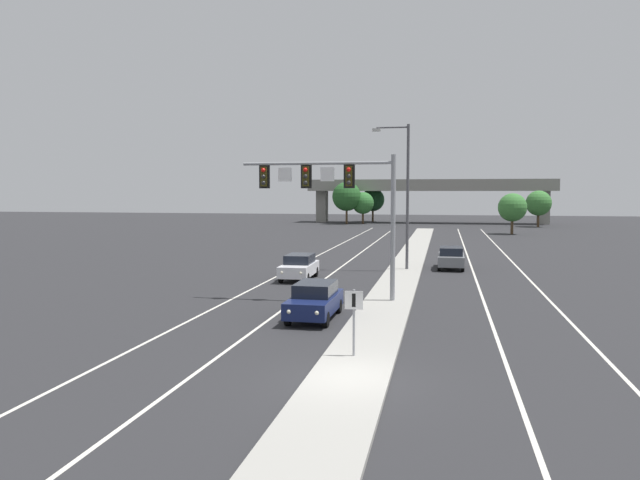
{
  "coord_description": "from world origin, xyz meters",
  "views": [
    {
      "loc": [
        2.67,
        -17.18,
        5.54
      ],
      "look_at": [
        -3.2,
        11.52,
        3.2
      ],
      "focal_mm": 34.14,
      "sensor_mm": 36.0,
      "label": 1
    }
  ],
  "objects_px": {
    "street_lamp_median": "(404,188)",
    "tree_far_left_b": "(347,197)",
    "car_oncoming_navy": "(315,300)",
    "tree_far_left_c": "(373,200)",
    "tree_far_right_a": "(539,203)",
    "car_oncoming_white": "(299,267)",
    "median_sign_post": "(354,313)",
    "tree_far_left_a": "(363,203)",
    "overhead_signal_mast": "(338,192)",
    "car_receding_grey": "(451,257)",
    "tree_far_right_c": "(512,208)"
  },
  "relations": [
    {
      "from": "car_oncoming_navy",
      "to": "tree_far_left_c",
      "type": "relative_size",
      "value": 0.72
    },
    {
      "from": "median_sign_post",
      "to": "car_receding_grey",
      "type": "height_order",
      "value": "median_sign_post"
    },
    {
      "from": "tree_far_right_c",
      "to": "tree_far_left_b",
      "type": "bearing_deg",
      "value": 140.4
    },
    {
      "from": "median_sign_post",
      "to": "car_receding_grey",
      "type": "distance_m",
      "value": 25.21
    },
    {
      "from": "car_receding_grey",
      "to": "overhead_signal_mast",
      "type": "bearing_deg",
      "value": -111.68
    },
    {
      "from": "car_receding_grey",
      "to": "tree_far_left_b",
      "type": "distance_m",
      "value": 61.09
    },
    {
      "from": "tree_far_left_c",
      "to": "tree_far_right_c",
      "type": "bearing_deg",
      "value": -54.12
    },
    {
      "from": "median_sign_post",
      "to": "tree_far_right_c",
      "type": "relative_size",
      "value": 0.41
    },
    {
      "from": "median_sign_post",
      "to": "tree_far_left_a",
      "type": "bearing_deg",
      "value": 97.33
    },
    {
      "from": "street_lamp_median",
      "to": "tree_far_right_c",
      "type": "xyz_separation_m",
      "value": [
        11.39,
        39.76,
        -2.32
      ]
    },
    {
      "from": "tree_far_left_b",
      "to": "street_lamp_median",
      "type": "bearing_deg",
      "value": -77.26
    },
    {
      "from": "median_sign_post",
      "to": "tree_far_right_c",
      "type": "bearing_deg",
      "value": 79.6
    },
    {
      "from": "car_oncoming_navy",
      "to": "median_sign_post",
      "type": "bearing_deg",
      "value": -66.93
    },
    {
      "from": "street_lamp_median",
      "to": "tree_far_left_b",
      "type": "relative_size",
      "value": 1.39
    },
    {
      "from": "tree_far_right_c",
      "to": "car_receding_grey",
      "type": "bearing_deg",
      "value": -102.14
    },
    {
      "from": "car_oncoming_white",
      "to": "tree_far_left_c",
      "type": "height_order",
      "value": "tree_far_left_c"
    },
    {
      "from": "car_receding_grey",
      "to": "tree_far_left_c",
      "type": "height_order",
      "value": "tree_far_left_c"
    },
    {
      "from": "car_oncoming_white",
      "to": "tree_far_left_a",
      "type": "distance_m",
      "value": 67.25
    },
    {
      "from": "tree_far_right_c",
      "to": "street_lamp_median",
      "type": "bearing_deg",
      "value": -105.99
    },
    {
      "from": "median_sign_post",
      "to": "tree_far_left_b",
      "type": "xyz_separation_m",
      "value": [
        -13.55,
        83.54,
        3.11
      ]
    },
    {
      "from": "overhead_signal_mast",
      "to": "car_oncoming_navy",
      "type": "height_order",
      "value": "overhead_signal_mast"
    },
    {
      "from": "median_sign_post",
      "to": "car_receding_grey",
      "type": "bearing_deg",
      "value": 82.28
    },
    {
      "from": "median_sign_post",
      "to": "tree_far_left_b",
      "type": "bearing_deg",
      "value": 99.21
    },
    {
      "from": "tree_far_left_a",
      "to": "tree_far_right_a",
      "type": "xyz_separation_m",
      "value": [
        28.19,
        -3.95,
        0.17
      ]
    },
    {
      "from": "street_lamp_median",
      "to": "car_oncoming_white",
      "type": "height_order",
      "value": "street_lamp_median"
    },
    {
      "from": "tree_far_left_b",
      "to": "tree_far_right_c",
      "type": "relative_size",
      "value": 1.35
    },
    {
      "from": "tree_far_right_a",
      "to": "tree_far_left_a",
      "type": "bearing_deg",
      "value": 172.03
    },
    {
      "from": "median_sign_post",
      "to": "street_lamp_median",
      "type": "bearing_deg",
      "value": 89.68
    },
    {
      "from": "car_oncoming_white",
      "to": "tree_far_right_c",
      "type": "height_order",
      "value": "tree_far_right_c"
    },
    {
      "from": "tree_far_right_a",
      "to": "tree_far_right_c",
      "type": "bearing_deg",
      "value": -107.98
    },
    {
      "from": "tree_far_left_a",
      "to": "tree_far_right_a",
      "type": "height_order",
      "value": "tree_far_right_a"
    },
    {
      "from": "median_sign_post",
      "to": "street_lamp_median",
      "type": "height_order",
      "value": "street_lamp_median"
    },
    {
      "from": "tree_far_right_a",
      "to": "street_lamp_median",
      "type": "bearing_deg",
      "value": -106.61
    },
    {
      "from": "car_oncoming_navy",
      "to": "car_oncoming_white",
      "type": "height_order",
      "value": "same"
    },
    {
      "from": "car_oncoming_navy",
      "to": "tree_far_left_a",
      "type": "relative_size",
      "value": 0.82
    },
    {
      "from": "tree_far_left_b",
      "to": "tree_far_right_a",
      "type": "relative_size",
      "value": 1.26
    },
    {
      "from": "tree_far_left_b",
      "to": "car_oncoming_white",
      "type": "bearing_deg",
      "value": -83.53
    },
    {
      "from": "car_receding_grey",
      "to": "tree_far_right_c",
      "type": "height_order",
      "value": "tree_far_right_c"
    },
    {
      "from": "car_oncoming_white",
      "to": "tree_far_right_a",
      "type": "xyz_separation_m",
      "value": [
        23.38,
        63.07,
        2.91
      ]
    },
    {
      "from": "tree_far_right_a",
      "to": "tree_far_left_c",
      "type": "height_order",
      "value": "tree_far_left_c"
    },
    {
      "from": "overhead_signal_mast",
      "to": "car_oncoming_white",
      "type": "bearing_deg",
      "value": 117.74
    },
    {
      "from": "tree_far_left_a",
      "to": "tree_far_right_a",
      "type": "distance_m",
      "value": 28.46
    },
    {
      "from": "tree_far_right_a",
      "to": "car_oncoming_white",
      "type": "bearing_deg",
      "value": -110.34
    },
    {
      "from": "tree_far_left_b",
      "to": "overhead_signal_mast",
      "type": "bearing_deg",
      "value": -81.29
    },
    {
      "from": "car_oncoming_navy",
      "to": "tree_far_left_a",
      "type": "xyz_separation_m",
      "value": [
        -8.25,
        78.43,
        2.74
      ]
    },
    {
      "from": "car_receding_grey",
      "to": "tree_far_left_b",
      "type": "relative_size",
      "value": 0.62
    },
    {
      "from": "median_sign_post",
      "to": "car_oncoming_navy",
      "type": "bearing_deg",
      "value": 113.07
    },
    {
      "from": "tree_far_left_a",
      "to": "tree_far_left_c",
      "type": "distance_m",
      "value": 8.14
    },
    {
      "from": "overhead_signal_mast",
      "to": "tree_far_right_c",
      "type": "height_order",
      "value": "overhead_signal_mast"
    },
    {
      "from": "street_lamp_median",
      "to": "car_receding_grey",
      "type": "bearing_deg",
      "value": 30.67
    }
  ]
}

